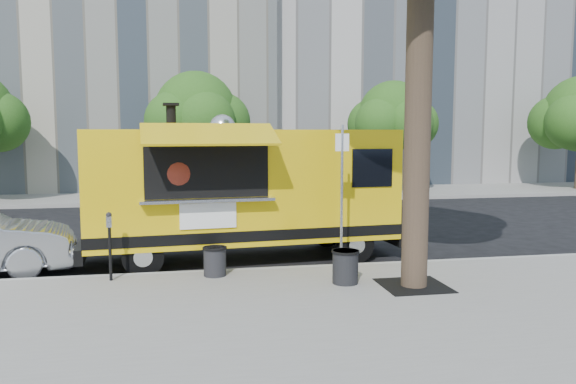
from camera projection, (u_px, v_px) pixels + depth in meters
name	position (u px, v px, depth m)	size (l,w,h in m)	color
ground	(256.00, 265.00, 12.73)	(120.00, 120.00, 0.00)	black
sidewalk	(289.00, 319.00, 8.81)	(60.00, 6.00, 0.15)	gray
curb	(262.00, 272.00, 11.81)	(60.00, 0.14, 0.16)	#999993
far_sidewalk	(219.00, 196.00, 25.92)	(60.00, 5.00, 0.15)	gray
building_mid	(394.00, 23.00, 36.33)	(20.00, 14.00, 20.00)	#ABA5A0
tree_well	(414.00, 286.00, 10.45)	(1.20, 1.20, 0.02)	black
far_tree_b	(196.00, 113.00, 24.55)	(3.60, 3.60, 5.50)	#33261C
far_tree_c	(393.00, 116.00, 25.91)	(3.24, 3.24, 5.21)	#33261C
sign_post	(342.00, 190.00, 11.30)	(0.28, 0.06, 3.00)	silver
parking_meter	(110.00, 238.00, 10.76)	(0.11, 0.11, 1.33)	black
food_truck	(242.00, 188.00, 13.05)	(7.47, 3.84, 3.62)	yellow
trash_bin_left	(215.00, 260.00, 11.18)	(0.48, 0.48, 0.58)	black
trash_bin_right	(345.00, 266.00, 10.61)	(0.53, 0.53, 0.63)	black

